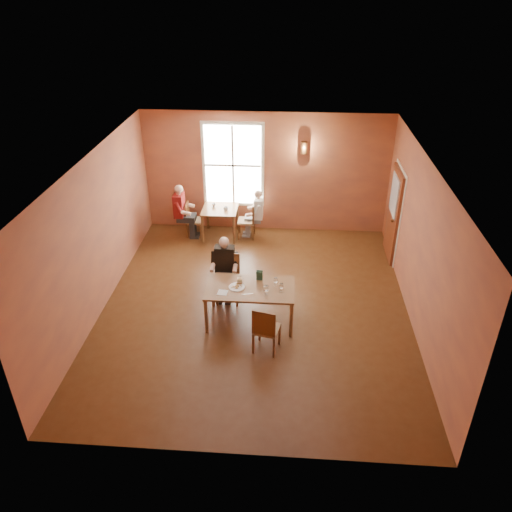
# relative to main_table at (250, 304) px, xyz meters

# --- Properties ---
(ground) EXTENTS (6.00, 7.00, 0.01)m
(ground) POSITION_rel_main_table_xyz_m (0.06, 0.46, -0.38)
(ground) COLOR brown
(ground) RESTS_ON ground
(wall_back) EXTENTS (6.00, 0.04, 3.00)m
(wall_back) POSITION_rel_main_table_xyz_m (0.06, 3.96, 1.12)
(wall_back) COLOR brown
(wall_back) RESTS_ON ground
(wall_front) EXTENTS (6.00, 0.04, 3.00)m
(wall_front) POSITION_rel_main_table_xyz_m (0.06, -3.04, 1.12)
(wall_front) COLOR brown
(wall_front) RESTS_ON ground
(wall_left) EXTENTS (0.04, 7.00, 3.00)m
(wall_left) POSITION_rel_main_table_xyz_m (-2.94, 0.46, 1.12)
(wall_left) COLOR brown
(wall_left) RESTS_ON ground
(wall_right) EXTENTS (0.04, 7.00, 3.00)m
(wall_right) POSITION_rel_main_table_xyz_m (3.06, 0.46, 1.12)
(wall_right) COLOR brown
(wall_right) RESTS_ON ground
(ceiling) EXTENTS (6.00, 7.00, 0.04)m
(ceiling) POSITION_rel_main_table_xyz_m (0.06, 0.46, 2.62)
(ceiling) COLOR white
(ceiling) RESTS_ON wall_back
(window) EXTENTS (1.36, 0.10, 1.96)m
(window) POSITION_rel_main_table_xyz_m (-0.74, 3.91, 1.32)
(window) COLOR white
(window) RESTS_ON wall_back
(door) EXTENTS (0.12, 1.04, 2.10)m
(door) POSITION_rel_main_table_xyz_m (3.00, 2.76, 0.67)
(door) COLOR maroon
(door) RESTS_ON ground
(wall_sconce) EXTENTS (0.16, 0.16, 0.28)m
(wall_sconce) POSITION_rel_main_table_xyz_m (0.96, 3.86, 1.82)
(wall_sconce) COLOR brown
(wall_sconce) RESTS_ON wall_back
(main_table) EXTENTS (1.63, 0.91, 0.76)m
(main_table) POSITION_rel_main_table_xyz_m (0.00, 0.00, 0.00)
(main_table) COLOR brown
(main_table) RESTS_ON ground
(chair_diner_main) EXTENTS (0.44, 0.44, 0.98)m
(chair_diner_main) POSITION_rel_main_table_xyz_m (-0.50, 0.65, 0.11)
(chair_diner_main) COLOR #4C2E17
(chair_diner_main) RESTS_ON ground
(diner_main) EXTENTS (0.51, 0.51, 1.26)m
(diner_main) POSITION_rel_main_table_xyz_m (-0.50, 0.62, 0.25)
(diner_main) COLOR black
(diner_main) RESTS_ON ground
(chair_empty) EXTENTS (0.49, 0.49, 0.93)m
(chair_empty) POSITION_rel_main_table_xyz_m (0.35, -0.79, 0.08)
(chair_empty) COLOR #532D11
(chair_empty) RESTS_ON ground
(plate_food) EXTENTS (0.37, 0.37, 0.04)m
(plate_food) POSITION_rel_main_table_xyz_m (-0.25, -0.03, 0.40)
(plate_food) COLOR silver
(plate_food) RESTS_ON main_table
(sandwich) EXTENTS (0.10, 0.09, 0.11)m
(sandwich) POSITION_rel_main_table_xyz_m (-0.20, 0.09, 0.44)
(sandwich) COLOR #B48F49
(sandwich) RESTS_ON main_table
(goblet_a) EXTENTS (0.09, 0.09, 0.18)m
(goblet_a) POSITION_rel_main_table_xyz_m (0.46, 0.09, 0.47)
(goblet_a) COLOR white
(goblet_a) RESTS_ON main_table
(goblet_b) EXTENTS (0.08, 0.08, 0.19)m
(goblet_b) POSITION_rel_main_table_xyz_m (0.57, -0.11, 0.47)
(goblet_b) COLOR white
(goblet_b) RESTS_ON main_table
(goblet_c) EXTENTS (0.08, 0.08, 0.20)m
(goblet_c) POSITION_rel_main_table_xyz_m (0.31, -0.21, 0.48)
(goblet_c) COLOR silver
(goblet_c) RESTS_ON main_table
(menu_stand) EXTENTS (0.13, 0.07, 0.20)m
(menu_stand) POSITION_rel_main_table_xyz_m (0.15, 0.27, 0.48)
(menu_stand) COLOR #254530
(menu_stand) RESTS_ON main_table
(knife) EXTENTS (0.20, 0.07, 0.00)m
(knife) POSITION_rel_main_table_xyz_m (-0.03, -0.23, 0.38)
(knife) COLOR silver
(knife) RESTS_ON main_table
(napkin) EXTENTS (0.19, 0.19, 0.01)m
(napkin) POSITION_rel_main_table_xyz_m (-0.49, -0.21, 0.38)
(napkin) COLOR white
(napkin) RESTS_ON main_table
(second_table) EXTENTS (0.85, 0.85, 0.75)m
(second_table) POSITION_rel_main_table_xyz_m (-1.04, 3.44, -0.01)
(second_table) COLOR brown
(second_table) RESTS_ON ground
(chair_diner_white) EXTENTS (0.40, 0.40, 0.92)m
(chair_diner_white) POSITION_rel_main_table_xyz_m (-0.39, 3.44, 0.08)
(chair_diner_white) COLOR #422615
(chair_diner_white) RESTS_ON ground
(diner_white) EXTENTS (0.47, 0.47, 1.18)m
(diner_white) POSITION_rel_main_table_xyz_m (-0.36, 3.44, 0.21)
(diner_white) COLOR silver
(diner_white) RESTS_ON ground
(chair_diner_maroon) EXTENTS (0.38, 0.38, 0.86)m
(chair_diner_maroon) POSITION_rel_main_table_xyz_m (-1.69, 3.44, 0.05)
(chair_diner_maroon) COLOR #492817
(chair_diner_maroon) RESTS_ON ground
(diner_maroon) EXTENTS (0.53, 0.53, 1.33)m
(diner_maroon) POSITION_rel_main_table_xyz_m (-1.72, 3.44, 0.28)
(diner_maroon) COLOR maroon
(diner_maroon) RESTS_ON ground
(cup_a) EXTENTS (0.14, 0.14, 0.09)m
(cup_a) POSITION_rel_main_table_xyz_m (-0.88, 3.36, 0.41)
(cup_a) COLOR silver
(cup_a) RESTS_ON second_table
(cup_b) EXTENTS (0.10, 0.10, 0.09)m
(cup_b) POSITION_rel_main_table_xyz_m (-1.20, 3.54, 0.41)
(cup_b) COLOR white
(cup_b) RESTS_ON second_table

